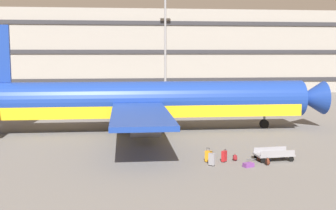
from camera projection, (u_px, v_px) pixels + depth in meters
The scene contains 12 objects.
ground_plane at pixel (192, 130), 40.97m from camera, with size 600.00×600.00×0.00m, color slate.
terminal_structure at pixel (155, 52), 83.77m from camera, with size 168.31×15.57×15.24m.
airliner at pixel (143, 102), 40.45m from camera, with size 35.99×28.97×9.93m.
light_mast_left at pixel (165, 28), 69.29m from camera, with size 1.80×0.50×19.48m.
suitcase_red at pixel (248, 165), 27.79m from camera, with size 0.77×0.63×0.28m.
suitcase_scuffed at pixel (208, 156), 28.94m from camera, with size 0.50×0.48×1.01m.
suitcase_upright at pixel (224, 156), 29.04m from camera, with size 0.44×0.45×0.90m.
suitcase_purple at pixel (212, 159), 28.07m from camera, with size 0.45×0.43×0.99m.
backpack_teal at pixel (268, 162), 28.20m from camera, with size 0.32×0.36×0.55m.
backpack_black at pixel (259, 158), 29.24m from camera, with size 0.31×0.39×0.46m.
backpack_orange at pixel (235, 158), 29.37m from camera, with size 0.39×0.36×0.49m.
baggage_cart at pixel (274, 154), 29.47m from camera, with size 3.35×1.54×0.82m.
Camera 1 is at (-6.75, -39.87, 7.40)m, focal length 45.54 mm.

